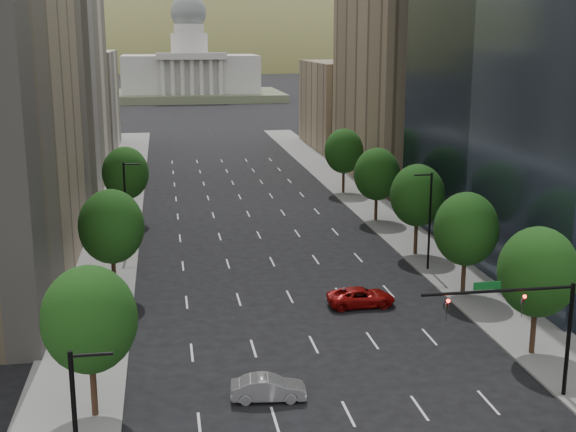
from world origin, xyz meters
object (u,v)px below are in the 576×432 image
capitol (190,73)px  car_red_far (361,297)px  traffic_signal (530,316)px  car_silver (268,388)px

capitol → car_red_far: 202.98m
traffic_signal → car_silver: 15.57m
traffic_signal → car_silver: traffic_signal is taller
capitol → car_red_far: bearing=-88.5°
traffic_signal → car_red_far: (-5.36, 16.95, -4.43)m
traffic_signal → capitol: (-10.53, 219.71, 3.40)m
traffic_signal → car_silver: bearing=170.5°
traffic_signal → car_silver: size_ratio=2.07×
car_silver → capitol: bearing=4.7°
capitol → car_silver: bearing=-91.1°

